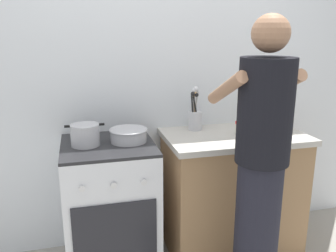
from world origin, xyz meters
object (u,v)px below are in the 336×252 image
Objects in this scene: stove_range at (111,206)px; person at (260,168)px; pot at (85,135)px; oil_bottle at (264,119)px; mixing_bowl at (129,134)px; utensil_crock at (195,116)px; spice_bottle at (238,128)px.

person reaches higher than stove_range.
person reaches higher than pot.
pot is at bearing -179.80° from oil_bottle.
person is at bearing -120.30° from oil_bottle.
mixing_bowl is 0.99m from oil_bottle.
stove_range is at bearing -164.93° from utensil_crock.
oil_bottle is (0.99, -0.01, 0.05)m from mixing_bowl.
stove_range is at bearing -179.80° from oil_bottle.
mixing_bowl is 0.15× the size of person.
pot reaches higher than spice_bottle.
spice_bottle is (0.78, -0.01, -0.00)m from mixing_bowl.
person reaches higher than utensil_crock.
utensil_crock reaches higher than mixing_bowl.
stove_range is 1.05m from spice_bottle.
oil_bottle is at bearing 59.70° from person.
stove_range is 0.53× the size of person.
utensil_crock is at bearing 12.56° from pot.
spice_bottle is at bearing -33.58° from utensil_crock.
utensil_crock is 1.42× the size of oil_bottle.
utensil_crock reaches higher than stove_range.
oil_bottle reaches higher than mixing_bowl.
pot is at bearing -167.44° from utensil_crock.
spice_bottle is 0.21m from oil_bottle.
pot is 0.15× the size of person.
pot is (-0.14, -0.00, 0.52)m from stove_range.
utensil_crock is 0.32m from spice_bottle.
stove_range is 0.88m from utensil_crock.
spice_bottle is (1.06, 0.00, -0.03)m from pot.
pot is 0.97× the size of mixing_bowl.
spice_bottle is 0.05× the size of person.
pot is 1.10m from person.
pot is at bearing -176.97° from mixing_bowl.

